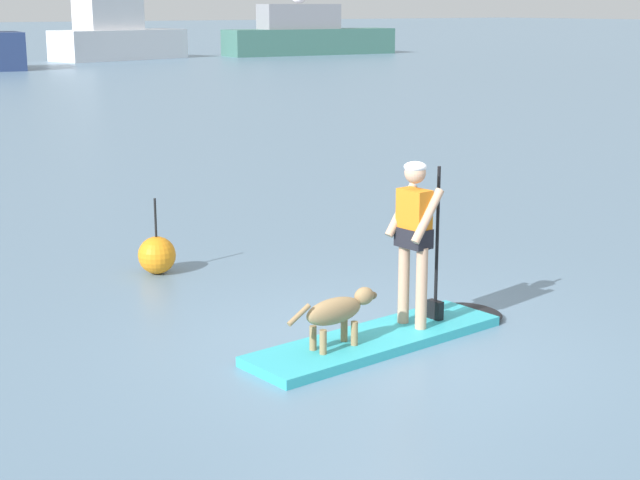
# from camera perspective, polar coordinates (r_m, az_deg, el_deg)

# --- Properties ---
(ground_plane) EXTENTS (400.00, 400.00, 0.00)m
(ground_plane) POSITION_cam_1_polar(r_m,az_deg,el_deg) (10.05, 3.24, -6.10)
(ground_plane) COLOR slate
(paddleboard) EXTENTS (3.24, 1.06, 0.10)m
(paddleboard) POSITION_cam_1_polar(r_m,az_deg,el_deg) (10.18, 4.18, -5.56)
(paddleboard) COLOR #33B2BF
(paddleboard) RESTS_ON ground_plane
(person_paddler) EXTENTS (0.63, 0.51, 1.73)m
(person_paddler) POSITION_cam_1_polar(r_m,az_deg,el_deg) (10.09, 5.53, 0.50)
(person_paddler) COLOR tan
(person_paddler) RESTS_ON paddleboard
(dog) EXTENTS (1.13, 0.28, 0.54)m
(dog) POSITION_cam_1_polar(r_m,az_deg,el_deg) (9.58, 1.05, -4.16)
(dog) COLOR #997A51
(dog) RESTS_ON paddleboard
(moored_boat_center) EXTENTS (9.09, 4.82, 11.08)m
(moored_boat_center) POSITION_cam_1_polar(r_m,az_deg,el_deg) (64.73, -11.74, 11.55)
(moored_boat_center) COLOR white
(moored_boat_center) RESTS_ON ground_plane
(moored_boat_far_starboard) EXTENTS (12.64, 3.77, 4.11)m
(moored_boat_far_starboard) POSITION_cam_1_polar(r_m,az_deg,el_deg) (69.86, -0.73, 11.80)
(moored_boat_far_starboard) COLOR #3F7266
(moored_boat_far_starboard) RESTS_ON ground_plane
(marker_buoy) EXTENTS (0.49, 0.49, 0.99)m
(marker_buoy) POSITION_cam_1_polar(r_m,az_deg,el_deg) (12.75, -9.45, -0.87)
(marker_buoy) COLOR orange
(marker_buoy) RESTS_ON ground_plane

